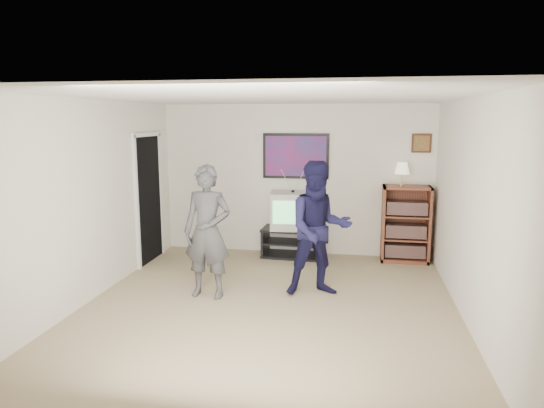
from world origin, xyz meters
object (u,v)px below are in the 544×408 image
(bookshelf, at_px, (405,224))
(person_short, at_px, (319,229))
(media_stand, at_px, (292,242))
(person_tall, at_px, (207,232))
(crt_television, at_px, (293,210))

(bookshelf, xyz_separation_m, person_short, (-1.24, -1.74, 0.26))
(media_stand, xyz_separation_m, bookshelf, (1.82, 0.05, 0.37))
(media_stand, relative_size, person_tall, 0.58)
(media_stand, height_order, crt_television, crt_television)
(media_stand, xyz_separation_m, crt_television, (0.01, 0.00, 0.54))
(bookshelf, distance_m, person_short, 2.15)
(bookshelf, height_order, person_short, person_short)
(media_stand, height_order, person_tall, person_tall)
(media_stand, xyz_separation_m, person_tall, (-0.82, -2.00, 0.61))
(media_stand, distance_m, crt_television, 0.54)
(crt_television, height_order, person_short, person_short)
(media_stand, xyz_separation_m, person_short, (0.57, -1.69, 0.63))
(person_short, bearing_deg, media_stand, 92.23)
(person_tall, bearing_deg, crt_television, 71.26)
(person_tall, distance_m, person_short, 1.42)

